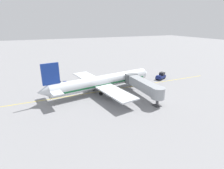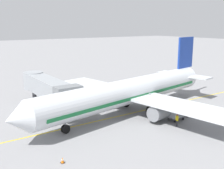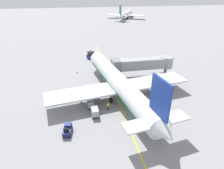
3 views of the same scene
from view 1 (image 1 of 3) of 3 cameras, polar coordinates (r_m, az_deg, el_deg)
The scene contains 11 objects.
ground_plane at distance 55.57m, azimuth -1.33°, elevation -1.83°, with size 400.00×400.00×0.00m, color gray.
gate_lead_in_line at distance 55.57m, azimuth -1.33°, elevation -1.83°, with size 0.24×80.00×0.01m, color gold.
parked_airliner at distance 53.41m, azimuth -3.26°, elevation 0.89°, with size 30.45×37.25×10.63m.
jet_bridge at distance 50.30m, azimuth 10.11°, elevation -0.23°, with size 16.20×3.50×4.98m.
pushback_tractor at distance 68.74m, azimuth 15.46°, elevation 2.58°, with size 3.91×4.92×2.40m.
baggage_tug_lead at distance 61.67m, azimuth -15.43°, elevation 0.32°, with size 1.63×2.66×1.62m.
baggage_cart_front at distance 58.86m, azimuth -8.22°, elevation 0.17°, with size 1.39×2.92×1.58m.
baggage_cart_second_in_train at distance 57.72m, azimuth -10.97°, elevation -0.37°, with size 1.39×2.92×1.58m.
ground_crew_wing_walker at distance 60.90m, azimuth -7.08°, elevation 0.88°, with size 0.70×0.37×1.69m.
ground_crew_loader at distance 55.57m, azimuth -8.85°, elevation -1.02°, with size 0.70×0.37×1.69m.
safety_cone_nose_left at distance 67.54m, azimuth 5.99°, elevation 2.18°, with size 0.36×0.36×0.59m.
Camera 1 is at (48.00, -19.67, 19.92)m, focal length 28.44 mm.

